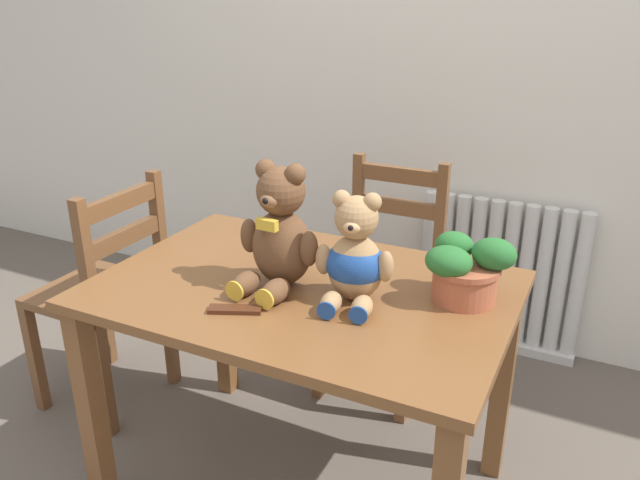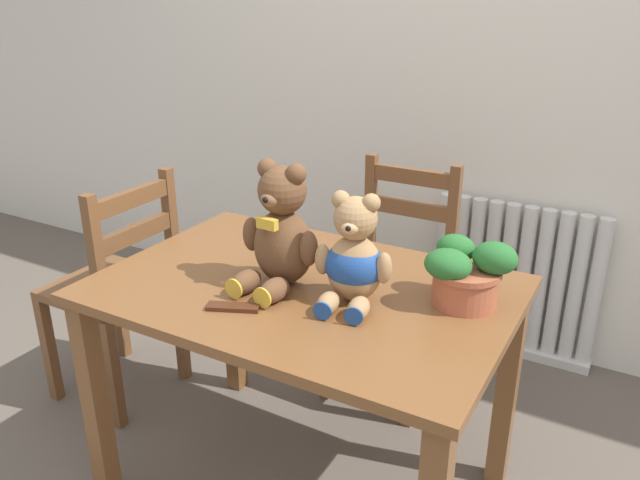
{
  "view_description": "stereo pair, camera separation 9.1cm",
  "coord_description": "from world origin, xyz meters",
  "px_view_note": "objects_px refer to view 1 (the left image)",
  "views": [
    {
      "loc": [
        0.75,
        -1.02,
        1.52
      ],
      "look_at": [
        0.06,
        0.39,
        0.89
      ],
      "focal_mm": 35.0,
      "sensor_mm": 36.0,
      "label": 1
    },
    {
      "loc": [
        0.83,
        -0.97,
        1.52
      ],
      "look_at": [
        0.06,
        0.39,
        0.89
      ],
      "focal_mm": 35.0,
      "sensor_mm": 36.0,
      "label": 2
    }
  ],
  "objects_px": {
    "teddy_bear_left": "(279,234)",
    "chocolate_bar": "(235,310)",
    "wooden_chair_behind": "(384,277)",
    "wooden_chair_side": "(106,293)",
    "teddy_bear_right": "(355,258)",
    "potted_plant": "(465,269)"
  },
  "relations": [
    {
      "from": "wooden_chair_behind",
      "to": "teddy_bear_left",
      "type": "relative_size",
      "value": 2.55
    },
    {
      "from": "wooden_chair_side",
      "to": "teddy_bear_left",
      "type": "xyz_separation_m",
      "value": [
        0.83,
        -0.13,
        0.43
      ]
    },
    {
      "from": "wooden_chair_behind",
      "to": "teddy_bear_left",
      "type": "bearing_deg",
      "value": 85.66
    },
    {
      "from": "teddy_bear_right",
      "to": "chocolate_bar",
      "type": "height_order",
      "value": "teddy_bear_right"
    },
    {
      "from": "teddy_bear_right",
      "to": "chocolate_bar",
      "type": "xyz_separation_m",
      "value": [
        -0.25,
        -0.2,
        -0.12
      ]
    },
    {
      "from": "potted_plant",
      "to": "wooden_chair_behind",
      "type": "bearing_deg",
      "value": 126.78
    },
    {
      "from": "wooden_chair_side",
      "to": "chocolate_bar",
      "type": "xyz_separation_m",
      "value": [
        0.8,
        -0.32,
        0.28
      ]
    },
    {
      "from": "teddy_bear_left",
      "to": "teddy_bear_right",
      "type": "height_order",
      "value": "teddy_bear_left"
    },
    {
      "from": "wooden_chair_side",
      "to": "teddy_bear_right",
      "type": "relative_size",
      "value": 2.97
    },
    {
      "from": "teddy_bear_left",
      "to": "potted_plant",
      "type": "height_order",
      "value": "teddy_bear_left"
    },
    {
      "from": "wooden_chair_side",
      "to": "teddy_bear_left",
      "type": "distance_m",
      "value": 0.94
    },
    {
      "from": "teddy_bear_right",
      "to": "potted_plant",
      "type": "height_order",
      "value": "teddy_bear_right"
    },
    {
      "from": "wooden_chair_side",
      "to": "potted_plant",
      "type": "xyz_separation_m",
      "value": [
        1.32,
        0.01,
        0.36
      ]
    },
    {
      "from": "teddy_bear_left",
      "to": "wooden_chair_behind",
      "type": "bearing_deg",
      "value": -90.89
    },
    {
      "from": "wooden_chair_behind",
      "to": "teddy_bear_right",
      "type": "distance_m",
      "value": 0.83
    },
    {
      "from": "teddy_bear_left",
      "to": "chocolate_bar",
      "type": "xyz_separation_m",
      "value": [
        -0.03,
        -0.2,
        -0.15
      ]
    },
    {
      "from": "wooden_chair_behind",
      "to": "wooden_chair_side",
      "type": "xyz_separation_m",
      "value": [
        -0.88,
        -0.59,
        0.0
      ]
    },
    {
      "from": "wooden_chair_behind",
      "to": "potted_plant",
      "type": "relative_size",
      "value": 4.08
    },
    {
      "from": "teddy_bear_left",
      "to": "chocolate_bar",
      "type": "height_order",
      "value": "teddy_bear_left"
    },
    {
      "from": "potted_plant",
      "to": "chocolate_bar",
      "type": "xyz_separation_m",
      "value": [
        -0.52,
        -0.33,
        -0.08
      ]
    },
    {
      "from": "wooden_chair_behind",
      "to": "teddy_bear_left",
      "type": "distance_m",
      "value": 0.84
    },
    {
      "from": "teddy_bear_left",
      "to": "chocolate_bar",
      "type": "distance_m",
      "value": 0.25
    }
  ]
}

